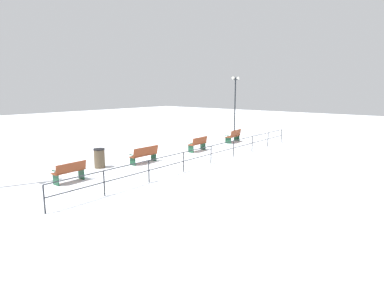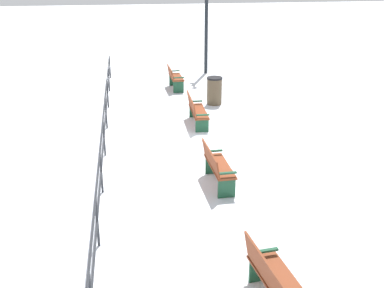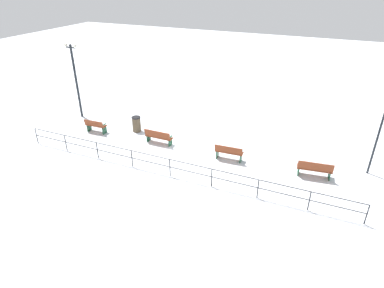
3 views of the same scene
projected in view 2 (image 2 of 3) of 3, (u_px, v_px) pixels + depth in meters
name	position (u px, v px, depth m)	size (l,w,h in m)	color
ground_plane	(206.00, 150.00, 13.55)	(80.00, 80.00, 0.00)	white
bench_nearest	(277.00, 284.00, 7.34)	(0.77, 1.71, 0.94)	brown
bench_second	(217.00, 166.00, 11.35)	(0.57, 1.52, 0.92)	brown
bench_third	(196.00, 110.00, 15.39)	(0.52, 1.67, 0.90)	brown
bench_fourth	(175.00, 77.00, 19.37)	(0.56, 1.38, 0.88)	brown
lamppost_middle	(206.00, 3.00, 20.98)	(0.24, 1.00, 4.98)	black
waterfront_railing	(104.00, 132.00, 12.95)	(0.05, 17.60, 0.97)	#26282D
trash_bin	(214.00, 91.00, 17.44)	(0.56, 0.56, 0.98)	brown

